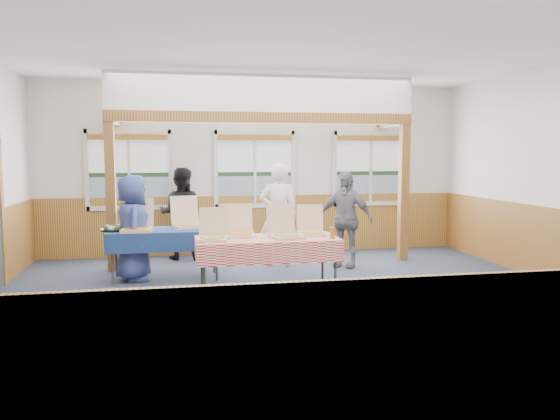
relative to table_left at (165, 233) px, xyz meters
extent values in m
plane|color=#262E3F|center=(1.64, -1.56, -0.70)|extent=(8.00, 8.00, 0.00)
plane|color=white|center=(1.64, -1.56, 2.50)|extent=(8.00, 8.00, 0.00)
plane|color=silver|center=(1.64, 1.94, 0.90)|extent=(8.00, 0.00, 8.00)
plane|color=silver|center=(1.64, -5.06, 0.90)|extent=(8.00, 0.00, 8.00)
cube|color=brown|center=(1.64, 1.92, -0.15)|extent=(7.98, 0.05, 1.10)
cube|color=brown|center=(1.64, -5.03, -0.15)|extent=(7.98, 0.05, 1.10)
cube|color=silver|center=(-0.66, 1.88, 0.21)|extent=(1.52, 0.05, 0.08)
cube|color=silver|center=(-0.66, 1.88, 1.59)|extent=(1.52, 0.05, 0.08)
cube|color=silver|center=(-1.40, 1.88, 0.90)|extent=(0.08, 0.05, 1.46)
cube|color=silver|center=(0.08, 1.88, 0.90)|extent=(0.08, 0.05, 1.46)
cube|color=silver|center=(-0.66, 1.88, 0.90)|extent=(0.05, 0.05, 1.30)
cube|color=slate|center=(-0.66, 1.92, 0.51)|extent=(1.40, 0.02, 0.52)
cube|color=#1B351A|center=(-0.66, 1.92, 0.81)|extent=(1.40, 0.02, 0.08)
cube|color=silver|center=(-0.66, 1.92, 1.20)|extent=(1.40, 0.02, 0.70)
cube|color=brown|center=(-0.66, 1.86, 1.49)|extent=(1.40, 0.07, 0.10)
cube|color=silver|center=(1.64, 1.88, 0.21)|extent=(1.52, 0.05, 0.08)
cube|color=silver|center=(1.64, 1.88, 1.59)|extent=(1.52, 0.05, 0.08)
cube|color=silver|center=(0.90, 1.88, 0.90)|extent=(0.08, 0.05, 1.46)
cube|color=silver|center=(2.38, 1.88, 0.90)|extent=(0.08, 0.05, 1.46)
cube|color=silver|center=(1.64, 1.88, 0.90)|extent=(0.05, 0.05, 1.30)
cube|color=slate|center=(1.64, 1.92, 0.51)|extent=(1.40, 0.02, 0.52)
cube|color=#1B351A|center=(1.64, 1.92, 0.81)|extent=(1.40, 0.02, 0.08)
cube|color=silver|center=(1.64, 1.92, 1.20)|extent=(1.40, 0.02, 0.70)
cube|color=brown|center=(1.64, 1.86, 1.49)|extent=(1.40, 0.07, 0.10)
cube|color=silver|center=(3.94, 1.88, 0.21)|extent=(1.52, 0.05, 0.08)
cube|color=silver|center=(3.94, 1.88, 1.59)|extent=(1.52, 0.05, 0.08)
cube|color=silver|center=(3.20, 1.88, 0.90)|extent=(0.08, 0.05, 1.46)
cube|color=silver|center=(4.68, 1.88, 0.90)|extent=(0.08, 0.05, 1.46)
cube|color=silver|center=(3.94, 1.88, 0.90)|extent=(0.05, 0.05, 1.30)
cube|color=slate|center=(3.94, 1.92, 0.51)|extent=(1.40, 0.02, 0.52)
cube|color=#1B351A|center=(3.94, 1.92, 0.81)|extent=(1.40, 0.02, 0.08)
cube|color=silver|center=(3.94, 1.92, 1.20)|extent=(1.40, 0.02, 0.70)
cube|color=brown|center=(3.94, 1.86, 1.49)|extent=(1.40, 0.07, 0.10)
cube|color=brown|center=(-0.86, 0.74, 0.50)|extent=(0.15, 0.15, 2.40)
cube|color=brown|center=(4.14, 0.74, 0.50)|extent=(0.15, 0.15, 2.40)
cube|color=brown|center=(1.64, 0.74, 1.79)|extent=(5.15, 0.18, 0.18)
cylinder|color=#333333|center=(-0.75, -0.28, -0.33)|extent=(0.04, 0.04, 0.73)
cylinder|color=#333333|center=(-0.75, 0.28, -0.33)|extent=(0.04, 0.04, 0.73)
cylinder|color=#333333|center=(0.75, -0.28, -0.33)|extent=(0.04, 0.04, 0.73)
cylinder|color=#333333|center=(0.75, 0.28, -0.33)|extent=(0.04, 0.04, 0.73)
cube|color=#333333|center=(0.00, 0.00, 0.04)|extent=(1.69, 0.89, 0.03)
cube|color=navy|center=(0.00, 0.00, 0.06)|extent=(1.76, 0.95, 0.01)
cube|color=navy|center=(0.00, -0.37, -0.09)|extent=(1.66, 0.23, 0.28)
cube|color=navy|center=(0.00, 0.37, -0.09)|extent=(1.66, 0.23, 0.28)
cylinder|color=#333333|center=(0.51, -1.41, -0.33)|extent=(0.04, 0.04, 0.73)
cylinder|color=#333333|center=(0.51, -0.76, -0.33)|extent=(0.04, 0.04, 0.73)
cylinder|color=#333333|center=(2.26, -1.41, -0.33)|extent=(0.04, 0.04, 0.73)
cylinder|color=#333333|center=(2.26, -0.76, -0.33)|extent=(0.04, 0.04, 0.73)
cube|color=#333333|center=(1.38, -1.09, 0.04)|extent=(2.02, 1.47, 0.03)
cube|color=red|center=(1.38, -1.09, 0.06)|extent=(2.10, 1.55, 0.01)
cube|color=red|center=(1.38, -1.50, -0.09)|extent=(1.76, 0.79, 0.28)
cube|color=red|center=(1.38, -0.67, -0.09)|extent=(1.76, 0.79, 0.28)
cube|color=#D9B391|center=(-0.40, -0.15, 0.09)|extent=(0.46, 0.46, 0.05)
cylinder|color=orange|center=(-0.40, -0.15, 0.12)|extent=(0.40, 0.40, 0.01)
cube|color=#D9B391|center=(-0.38, 0.11, 0.32)|extent=(0.44, 0.13, 0.42)
cube|color=#D9B391|center=(0.35, 0.12, 0.09)|extent=(0.51, 0.51, 0.05)
cylinder|color=tan|center=(0.35, 0.12, 0.12)|extent=(0.45, 0.45, 0.01)
cube|color=#D9B391|center=(0.30, 0.38, 0.32)|extent=(0.44, 0.19, 0.42)
cube|color=#D9B391|center=(0.63, -1.23, 0.08)|extent=(0.43, 0.43, 0.04)
cylinder|color=gold|center=(0.63, -1.23, 0.11)|extent=(0.37, 0.37, 0.01)
cube|color=#D9B391|center=(0.66, -1.00, 0.29)|extent=(0.39, 0.14, 0.38)
cube|color=#D9B391|center=(1.03, -0.94, 0.09)|extent=(0.40, 0.40, 0.04)
cylinder|color=orange|center=(1.03, -0.94, 0.11)|extent=(0.35, 0.35, 0.01)
cube|color=#D9B391|center=(1.04, -0.70, 0.30)|extent=(0.40, 0.10, 0.39)
cube|color=#D9B391|center=(1.63, -1.21, 0.09)|extent=(0.46, 0.46, 0.05)
cylinder|color=gold|center=(1.63, -1.21, 0.11)|extent=(0.40, 0.40, 0.01)
cube|color=#D9B391|center=(1.59, -0.97, 0.30)|extent=(0.41, 0.16, 0.39)
cube|color=#D9B391|center=(2.03, -0.99, 0.08)|extent=(0.42, 0.42, 0.04)
cylinder|color=tan|center=(2.03, -0.99, 0.11)|extent=(0.37, 0.37, 0.01)
cube|color=#D9B391|center=(2.06, -0.76, 0.29)|extent=(0.38, 0.14, 0.37)
cylinder|color=black|center=(-0.75, 0.00, 0.08)|extent=(0.38, 0.38, 0.03)
cylinder|color=white|center=(-0.75, 0.00, 0.10)|extent=(0.09, 0.09, 0.04)
sphere|color=#315F24|center=(-0.65, 0.00, 0.11)|extent=(0.09, 0.09, 0.09)
sphere|color=silver|center=(-0.69, 0.08, 0.11)|extent=(0.09, 0.09, 0.09)
sphere|color=#315F24|center=(-0.77, 0.10, 0.11)|extent=(0.09, 0.09, 0.09)
sphere|color=silver|center=(-0.84, 0.05, 0.11)|extent=(0.09, 0.09, 0.09)
sphere|color=#315F24|center=(-0.84, -0.05, 0.11)|extent=(0.09, 0.09, 0.09)
sphere|color=silver|center=(-0.77, -0.10, 0.11)|extent=(0.09, 0.09, 0.09)
sphere|color=#315F24|center=(-0.69, -0.08, 0.11)|extent=(0.09, 0.09, 0.09)
cylinder|color=#9E661A|center=(2.23, -1.34, 0.14)|extent=(0.07, 0.07, 0.15)
imported|color=white|center=(1.86, 0.63, 0.18)|extent=(0.71, 0.55, 1.74)
imported|color=black|center=(0.25, 1.54, 0.13)|extent=(0.91, 0.77, 1.65)
imported|color=navy|center=(-0.47, 0.00, 0.10)|extent=(0.60, 0.84, 1.59)
imported|color=slate|center=(2.94, 0.35, 0.11)|extent=(0.99, 0.89, 1.61)
camera|label=1|loc=(0.19, -8.34, 1.21)|focal=35.00mm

